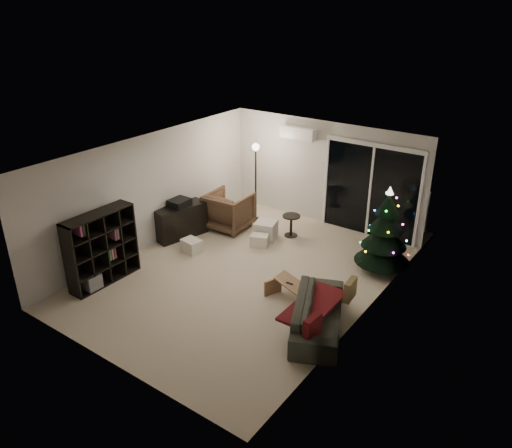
% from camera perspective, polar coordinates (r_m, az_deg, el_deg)
% --- Properties ---
extents(room, '(6.50, 7.51, 2.60)m').
position_cam_1_polar(room, '(10.46, 5.39, 1.58)').
color(room, beige).
rests_on(room, ground).
extents(bookshelf, '(0.81, 1.49, 1.45)m').
position_cam_1_polar(bookshelf, '(10.07, -17.85, -2.35)').
color(bookshelf, black).
rests_on(bookshelf, floor).
extents(media_cabinet, '(0.73, 1.29, 0.76)m').
position_cam_1_polar(media_cabinet, '(11.58, -8.61, 0.32)').
color(media_cabinet, black).
rests_on(media_cabinet, floor).
extents(stereo, '(0.38, 0.46, 0.16)m').
position_cam_1_polar(stereo, '(11.40, -8.76, 2.43)').
color(stereo, black).
rests_on(stereo, media_cabinet).
extents(armchair, '(1.03, 1.05, 0.90)m').
position_cam_1_polar(armchair, '(11.86, -3.13, 1.53)').
color(armchair, brown).
rests_on(armchair, floor).
extents(ottoman, '(0.57, 0.57, 0.41)m').
position_cam_1_polar(ottoman, '(11.43, 1.13, -0.69)').
color(ottoman, beige).
rests_on(ottoman, floor).
extents(cardboard_box_a, '(0.45, 0.37, 0.29)m').
position_cam_1_polar(cardboard_box_a, '(10.93, -7.37, -2.49)').
color(cardboard_box_a, white).
rests_on(cardboard_box_a, floor).
extents(cardboard_box_b, '(0.47, 0.41, 0.27)m').
position_cam_1_polar(cardboard_box_b, '(11.11, 0.39, -1.88)').
color(cardboard_box_b, white).
rests_on(cardboard_box_b, floor).
extents(side_table, '(0.50, 0.50, 0.51)m').
position_cam_1_polar(side_table, '(11.55, 4.03, -0.19)').
color(side_table, black).
rests_on(side_table, floor).
extents(floor_lamp, '(0.30, 0.30, 1.90)m').
position_cam_1_polar(floor_lamp, '(12.09, -0.03, 4.60)').
color(floor_lamp, black).
rests_on(floor_lamp, floor).
extents(sofa, '(1.47, 2.07, 0.56)m').
position_cam_1_polar(sofa, '(8.48, 7.11, -10.14)').
color(sofa, '#484C41').
rests_on(sofa, floor).
extents(sofa_throw, '(0.60, 1.39, 0.05)m').
position_cam_1_polar(sofa_throw, '(8.45, 6.56, -9.23)').
color(sofa_throw, maroon).
rests_on(sofa_throw, sofa).
extents(cushion_a, '(0.14, 0.38, 0.37)m').
position_cam_1_polar(cushion_a, '(8.76, 10.71, -7.39)').
color(cushion_a, olive).
rests_on(cushion_a, sofa).
extents(cushion_b, '(0.14, 0.38, 0.37)m').
position_cam_1_polar(cushion_b, '(7.79, 6.48, -11.62)').
color(cushion_b, maroon).
rests_on(cushion_b, sofa).
extents(coffee_table, '(1.14, 0.75, 0.34)m').
position_cam_1_polar(coffee_table, '(9.14, 4.63, -8.02)').
color(coffee_table, brown).
rests_on(coffee_table, floor).
extents(remote_a, '(0.14, 0.04, 0.02)m').
position_cam_1_polar(remote_a, '(9.11, 3.86, -6.78)').
color(remote_a, black).
rests_on(remote_a, coffee_table).
extents(remote_b, '(0.13, 0.08, 0.02)m').
position_cam_1_polar(remote_b, '(9.04, 5.38, -7.11)').
color(remote_b, slate).
rests_on(remote_b, coffee_table).
extents(christmas_tree, '(1.19, 1.19, 1.80)m').
position_cam_1_polar(christmas_tree, '(10.13, 14.56, -0.64)').
color(christmas_tree, black).
rests_on(christmas_tree, floor).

